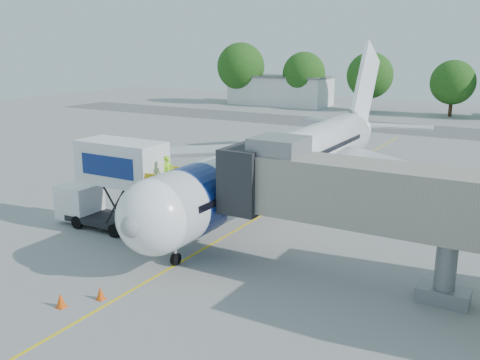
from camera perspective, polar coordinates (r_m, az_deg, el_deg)
The scene contains 14 objects.
ground at distance 35.26m, azimuth 2.44°, elevation -3.73°, with size 160.00×160.00×0.00m, color gray.
guidance_line at distance 35.26m, azimuth 2.44°, elevation -3.72°, with size 0.15×70.00×0.01m, color yellow.
taxiway_strip at distance 74.19m, azimuth 17.80°, elevation 5.17°, with size 120.00×10.00×0.01m, color #59595B.
aircraft at distance 38.07m, azimuth 5.38°, elevation 2.17°, with size 34.17×37.73×11.35m.
jet_bridge at distance 24.82m, azimuth 11.38°, elevation -1.33°, with size 13.90×3.20×6.60m.
catering_hiloader at distance 32.51m, azimuth -13.21°, elevation -0.60°, with size 8.50×2.44×5.50m.
ground_tug at distance 24.37m, azimuth -20.22°, elevation -11.28°, with size 3.97×2.93×1.43m.
safety_cone_a at distance 24.74m, azimuth -14.66°, elevation -11.61°, with size 0.38×0.38×0.61m.
safety_cone_b at distance 24.53m, azimuth -18.57°, elevation -12.08°, with size 0.42×0.42×0.66m.
outbuilding_left at distance 100.06m, azimuth 4.30°, elevation 9.54°, with size 18.40×8.40×5.30m.
tree_a at distance 101.31m, azimuth 0.09°, elevation 11.99°, with size 8.80×8.80×11.22m.
tree_b at distance 96.75m, azimuth 6.83°, elevation 11.21°, with size 7.55×7.55×9.63m.
tree_c at distance 92.10m, azimuth 13.68°, elevation 10.77°, with size 7.58×7.58×9.66m.
tree_d at distance 88.85m, azimuth 21.76°, elevation 9.65°, with size 6.76×6.76×8.61m.
Camera 1 is at (15.52, -29.72, 10.91)m, focal length 40.00 mm.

